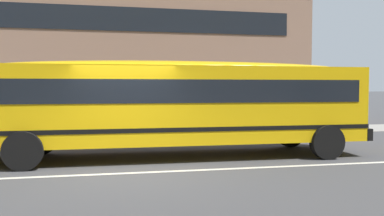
# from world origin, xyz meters

# --- Properties ---
(ground_plane) EXTENTS (400.00, 400.00, 0.00)m
(ground_plane) POSITION_xyz_m (0.00, 0.00, 0.00)
(ground_plane) COLOR #424244
(sidewalk_far) EXTENTS (120.00, 3.00, 0.01)m
(sidewalk_far) POSITION_xyz_m (0.00, 7.99, 0.01)
(sidewalk_far) COLOR gray
(sidewalk_far) RESTS_ON ground_plane
(lane_centreline) EXTENTS (110.00, 0.16, 0.01)m
(lane_centreline) POSITION_xyz_m (0.00, 0.00, 0.00)
(lane_centreline) COLOR silver
(lane_centreline) RESTS_ON ground_plane
(school_bus) EXTENTS (12.06, 2.93, 2.69)m
(school_bus) POSITION_xyz_m (1.31, 1.92, 1.60)
(school_bus) COLOR yellow
(school_bus) RESTS_ON ground_plane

